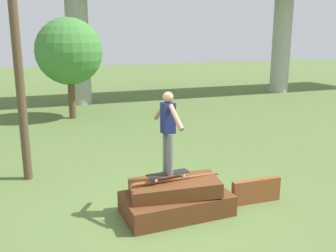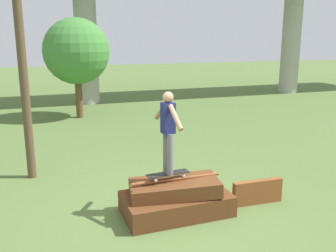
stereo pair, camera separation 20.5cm
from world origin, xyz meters
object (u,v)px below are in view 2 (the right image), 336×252
skater (168,127)px  utility_pole (18,20)px  tree_behind_left (76,52)px  skateboard (168,174)px

skater → utility_pole: utility_pole is taller
skater → tree_behind_left: (-0.67, 9.57, 1.04)m
skater → skateboard: bearing=-172.9°
utility_pole → tree_behind_left: (1.83, 6.70, -0.95)m
skateboard → tree_behind_left: bearing=94.0°
utility_pole → tree_behind_left: 7.01m
skateboard → skater: (0.00, 0.00, 0.90)m
skater → tree_behind_left: tree_behind_left is taller
skateboard → utility_pole: 4.78m
utility_pole → skater: bearing=-49.0°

